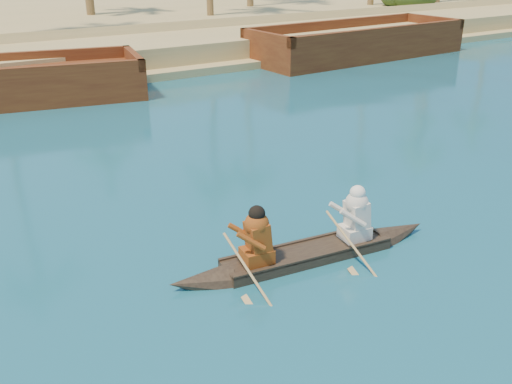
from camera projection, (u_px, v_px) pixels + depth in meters
canoe at (308, 245)px, 11.04m from camera, size 5.68×1.43×1.55m
barge_right at (357, 43)px, 31.35m from camera, size 12.83×4.74×2.11m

